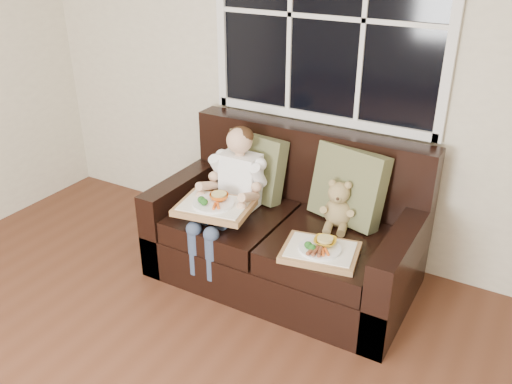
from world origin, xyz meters
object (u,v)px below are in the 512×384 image
Objects in this scene: loveseat at (288,234)px; teddy_bear at (338,207)px; tray_left at (215,206)px; child at (233,185)px; tray_right at (320,250)px.

loveseat is 5.25× the size of teddy_bear.
tray_left is (-0.69, -0.37, -0.00)m from teddy_bear.
teddy_bear is 0.78m from tray_left.
teddy_bear is 0.63× the size of tray_left.
tray_right is at bearing -16.00° from child.
teddy_bear reaches higher than tray_left.
teddy_bear is (0.67, 0.17, -0.06)m from child.
child reaches higher than tray_right.
teddy_bear is at bearing 18.39° from tray_left.
loveseat reaches higher than teddy_bear.
loveseat reaches higher than tray_right.
tray_left is at bearing -138.70° from loveseat.
teddy_bear reaches higher than tray_right.
child reaches higher than loveseat.
loveseat is 0.42m from teddy_bear.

